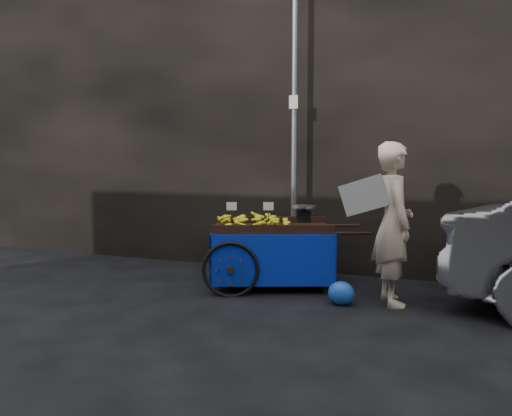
% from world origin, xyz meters
% --- Properties ---
extents(ground, '(80.00, 80.00, 0.00)m').
position_xyz_m(ground, '(0.00, 0.00, 0.00)').
color(ground, black).
rests_on(ground, ground).
extents(building_wall, '(13.50, 2.00, 5.00)m').
position_xyz_m(building_wall, '(0.39, 2.60, 2.50)').
color(building_wall, black).
rests_on(building_wall, ground).
extents(street_pole, '(0.12, 0.10, 4.00)m').
position_xyz_m(street_pole, '(0.30, 1.30, 2.01)').
color(street_pole, slate).
rests_on(street_pole, ground).
extents(banana_cart, '(2.24, 1.58, 1.12)m').
position_xyz_m(banana_cart, '(0.16, 0.62, 0.69)').
color(banana_cart, black).
rests_on(banana_cart, ground).
extents(vendor, '(0.94, 0.78, 1.82)m').
position_xyz_m(vendor, '(1.72, 0.37, 0.91)').
color(vendor, '#C3AD91').
rests_on(vendor, ground).
extents(plastic_bag, '(0.30, 0.24, 0.27)m').
position_xyz_m(plastic_bag, '(1.21, 0.10, 0.13)').
color(plastic_bag, blue).
rests_on(plastic_bag, ground).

